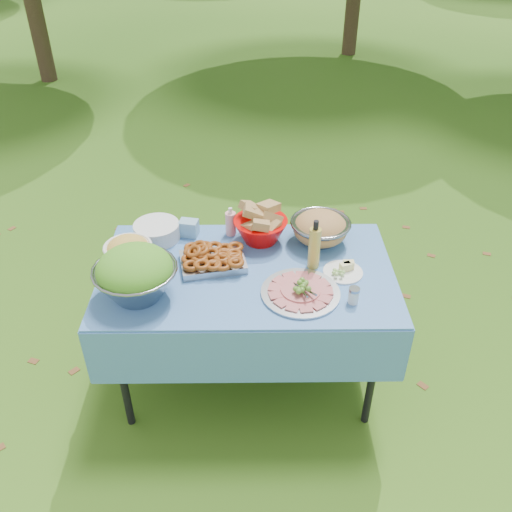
% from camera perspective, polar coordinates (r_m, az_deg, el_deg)
% --- Properties ---
extents(ground, '(80.00, 80.00, 0.00)m').
position_cam_1_polar(ground, '(3.22, -0.81, -12.44)').
color(ground, black).
rests_on(ground, ground).
extents(picnic_table, '(1.46, 0.86, 0.76)m').
position_cam_1_polar(picnic_table, '(2.95, -0.87, -7.46)').
color(picnic_table, '#84CAFF').
rests_on(picnic_table, ground).
extents(salad_bowl, '(0.51, 0.51, 0.25)m').
position_cam_1_polar(salad_bowl, '(2.53, -12.60, -1.86)').
color(salad_bowl, gray).
rests_on(salad_bowl, picnic_table).
extents(pasta_bowl_white, '(0.25, 0.25, 0.13)m').
position_cam_1_polar(pasta_bowl_white, '(2.81, -13.31, 0.66)').
color(pasta_bowl_white, white).
rests_on(pasta_bowl_white, picnic_table).
extents(plate_stack, '(0.31, 0.31, 0.09)m').
position_cam_1_polar(plate_stack, '(2.96, -10.40, 2.59)').
color(plate_stack, white).
rests_on(plate_stack, picnic_table).
extents(wipes_box, '(0.11, 0.09, 0.09)m').
position_cam_1_polar(wipes_box, '(2.97, -7.07, 2.94)').
color(wipes_box, '#83B5D5').
rests_on(wipes_box, picnic_table).
extents(sanitizer_bottle, '(0.07, 0.07, 0.16)m').
position_cam_1_polar(sanitizer_bottle, '(2.94, -2.69, 3.68)').
color(sanitizer_bottle, pink).
rests_on(sanitizer_bottle, picnic_table).
extents(bread_bowl, '(0.29, 0.29, 0.19)m').
position_cam_1_polar(bread_bowl, '(2.87, 0.49, 3.29)').
color(bread_bowl, '#D40503').
rests_on(bread_bowl, picnic_table).
extents(pasta_bowl_steel, '(0.40, 0.40, 0.17)m').
position_cam_1_polar(pasta_bowl_steel, '(2.89, 6.78, 2.98)').
color(pasta_bowl_steel, gray).
rests_on(pasta_bowl_steel, picnic_table).
extents(fried_tray, '(0.36, 0.28, 0.08)m').
position_cam_1_polar(fried_tray, '(2.73, -4.57, -0.30)').
color(fried_tray, '#ADADB2').
rests_on(fried_tray, picnic_table).
extents(charcuterie_platter, '(0.48, 0.48, 0.09)m').
position_cam_1_polar(charcuterie_platter, '(2.54, 4.74, -3.23)').
color(charcuterie_platter, '#A8AAAF').
rests_on(charcuterie_platter, picnic_table).
extents(oil_bottle, '(0.07, 0.07, 0.27)m').
position_cam_1_polar(oil_bottle, '(2.67, 6.19, 1.23)').
color(oil_bottle, gold).
rests_on(oil_bottle, picnic_table).
extents(cheese_plate, '(0.24, 0.24, 0.05)m').
position_cam_1_polar(cheese_plate, '(2.70, 9.18, -1.31)').
color(cheese_plate, white).
rests_on(cheese_plate, picnic_table).
extents(shaker, '(0.06, 0.06, 0.08)m').
position_cam_1_polar(shaker, '(2.52, 10.25, -4.10)').
color(shaker, silver).
rests_on(shaker, picnic_table).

